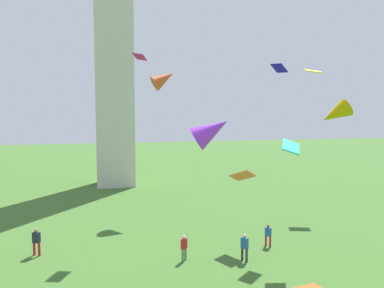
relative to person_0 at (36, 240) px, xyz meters
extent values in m
cube|color=beige|center=(6.34, 23.69, 22.13)|extent=(4.91, 4.91, 46.34)
cylinder|color=red|center=(-0.17, 0.11, -0.60)|extent=(0.17, 0.17, 0.89)
cylinder|color=red|center=(0.17, -0.11, -0.60)|extent=(0.17, 0.17, 0.89)
cube|color=#1E2333|center=(0.00, 0.00, 0.19)|extent=(0.55, 0.49, 0.70)
sphere|color=#A37556|center=(0.00, 0.00, 0.67)|extent=(0.26, 0.26, 0.26)
cylinder|color=red|center=(15.61, -2.37, -0.66)|extent=(0.14, 0.14, 0.76)
cylinder|color=red|center=(15.79, -2.67, -0.66)|extent=(0.14, 0.14, 0.76)
cube|color=#235693|center=(15.70, -2.52, 0.02)|extent=(0.42, 0.48, 0.60)
sphere|color=brown|center=(15.70, -2.52, 0.43)|extent=(0.22, 0.22, 0.22)
cylinder|color=#2D3338|center=(12.97, -4.26, -0.62)|extent=(0.16, 0.16, 0.85)
cylinder|color=#2D3338|center=(13.11, -4.62, -0.62)|extent=(0.16, 0.16, 0.85)
cube|color=#235693|center=(13.04, -4.44, 0.14)|extent=(0.42, 0.53, 0.67)
sphere|color=#D8AD84|center=(13.04, -4.44, 0.60)|extent=(0.25, 0.25, 0.25)
cylinder|color=#51754C|center=(9.44, -3.22, -0.64)|extent=(0.15, 0.15, 0.80)
cylinder|color=#51754C|center=(9.19, -3.50, -0.64)|extent=(0.15, 0.15, 0.80)
cube|color=red|center=(9.31, -3.36, 0.08)|extent=(0.48, 0.49, 0.64)
sphere|color=beige|center=(9.31, -3.36, 0.51)|extent=(0.23, 0.23, 0.23)
cone|color=#B59C03|center=(18.49, -5.76, 8.40)|extent=(2.28, 1.65, 1.87)
cube|color=#CFCC14|center=(25.70, 7.41, 12.91)|extent=(2.04, 1.73, 0.63)
cone|color=#932DE0|center=(10.49, -5.38, 7.44)|extent=(2.89, 2.26, 2.33)
cube|color=orange|center=(14.10, -1.56, 3.98)|extent=(1.78, 1.69, 1.07)
cube|color=#1CCF9C|center=(16.19, -4.47, 6.28)|extent=(1.78, 1.79, 0.99)
cube|color=#CE1B78|center=(7.42, 3.49, 12.93)|extent=(1.27, 1.50, 0.47)
cube|color=#1309D5|center=(17.72, -0.02, 11.95)|extent=(1.53, 1.48, 0.61)
cone|color=#CD4A1C|center=(10.51, 9.83, 11.97)|extent=(2.72, 1.65, 2.44)
camera|label=1|loc=(4.08, -24.69, 8.21)|focal=32.81mm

